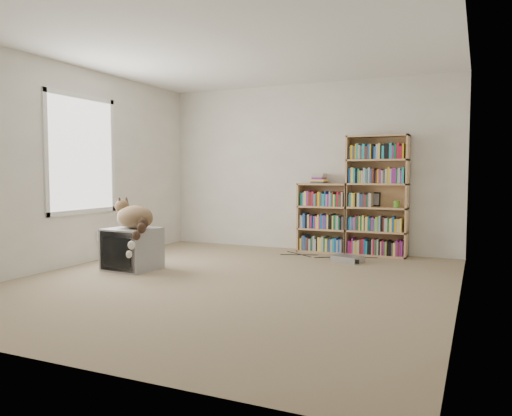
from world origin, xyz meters
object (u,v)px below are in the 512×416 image
at_px(crt_tv, 133,249).
at_px(bookcase_short, 324,220).
at_px(bookcase_tall, 377,199).
at_px(dvd_player, 348,259).
at_px(cat, 135,221).

height_order(crt_tv, bookcase_short, bookcase_short).
bearing_deg(bookcase_tall, bookcase_short, -179.98).
relative_size(bookcase_tall, dvd_player, 4.63).
xyz_separation_m(cat, dvd_player, (2.16, 1.63, -0.56)).
distance_m(cat, bookcase_tall, 3.33).
bearing_deg(cat, bookcase_short, 69.50).
bearing_deg(bookcase_short, cat, -125.31).
xyz_separation_m(cat, bookcase_tall, (2.40, 2.30, 0.20)).
xyz_separation_m(cat, bookcase_short, (1.63, 2.30, -0.13)).
relative_size(cat, bookcase_tall, 0.43).
distance_m(cat, dvd_player, 2.76).
bearing_deg(bookcase_short, crt_tv, -127.64).
height_order(crt_tv, dvd_player, crt_tv).
bearing_deg(crt_tv, cat, -33.23).
distance_m(bookcase_tall, dvd_player, 1.05).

